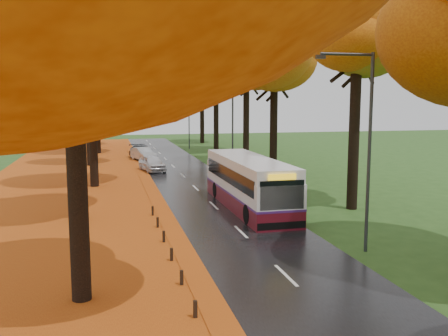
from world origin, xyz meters
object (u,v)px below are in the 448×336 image
object	(u,v)px
streetlamp_mid	(230,118)
streetlamp_far	(187,112)
car_white	(152,163)
bus	(249,182)
car_silver	(143,154)
car_dark	(142,152)
streetlamp_near	(364,137)

from	to	relation	value
streetlamp_mid	streetlamp_far	bearing A→B (deg)	90.00
streetlamp_mid	car_white	bearing A→B (deg)	152.54
streetlamp_far	bus	xyz separation A→B (m)	(-2.13, -34.98, -3.17)
streetlamp_far	car_silver	world-z (taller)	streetlamp_far
streetlamp_mid	bus	size ratio (longest dim) A/B	0.73
bus	car_dark	distance (m)	25.96
streetlamp_far	car_dark	bearing A→B (deg)	-123.90
streetlamp_far	car_white	size ratio (longest dim) A/B	1.98
bus	car_silver	size ratio (longest dim) A/B	2.68
streetlamp_mid	car_dark	distance (m)	14.66
streetlamp_far	car_silver	size ratio (longest dim) A/B	1.97
car_white	car_silver	bearing A→B (deg)	80.05
car_silver	car_dark	size ratio (longest dim) A/B	0.85
bus	car_silver	world-z (taller)	bus
streetlamp_far	car_silver	bearing A→B (deg)	-119.85
streetlamp_near	bus	bearing A→B (deg)	103.29
streetlamp_mid	streetlamp_far	distance (m)	22.00
streetlamp_mid	car_silver	world-z (taller)	streetlamp_mid
streetlamp_near	car_silver	size ratio (longest dim) A/B	1.97
car_silver	streetlamp_far	bearing A→B (deg)	43.41
bus	streetlamp_near	bearing A→B (deg)	-77.34
streetlamp_mid	car_dark	size ratio (longest dim) A/B	1.67
car_white	streetlamp_far	bearing A→B (deg)	60.74
bus	car_white	distance (m)	16.67
car_white	car_silver	size ratio (longest dim) A/B	0.99
streetlamp_near	car_white	distance (m)	26.22
streetlamp_far	bus	size ratio (longest dim) A/B	0.73
bus	car_silver	xyz separation A→B (m)	(-4.17, 24.01, -0.83)
bus	car_dark	xyz separation A→B (m)	(-4.17, 25.61, -0.80)
streetlamp_mid	car_silver	size ratio (longest dim) A/B	1.97
streetlamp_near	streetlamp_far	xyz separation A→B (m)	(0.00, 44.00, 0.00)
streetlamp_far	car_silver	distance (m)	13.27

